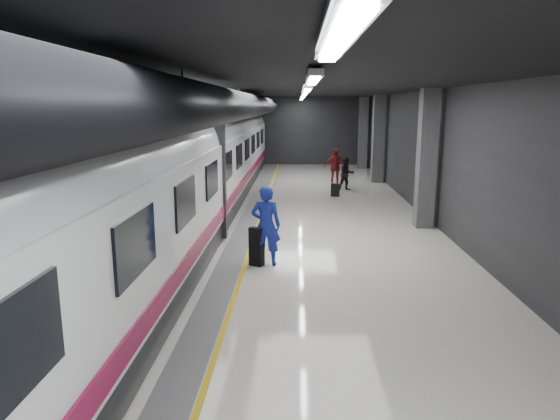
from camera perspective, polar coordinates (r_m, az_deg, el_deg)
ground at (r=14.85m, az=0.54°, el=-3.62°), size 40.00×40.00×0.00m
platform_hall at (r=15.28m, az=-0.43°, el=10.26°), size 10.02×40.02×4.51m
train at (r=14.87m, az=-12.09°, el=4.29°), size 3.05×38.00×4.05m
traveler_main at (r=12.48m, az=-1.62°, el=-1.77°), size 0.77×0.53×2.04m
suitcase_main at (r=12.62m, az=-2.68°, el=-5.10°), size 0.40×0.34×0.56m
shoulder_bag at (r=12.45m, az=-2.81°, el=-2.98°), size 0.36×0.30×0.42m
traveler_far_a at (r=23.99m, az=7.61°, el=4.11°), size 0.89×0.77×1.55m
traveler_far_b at (r=25.29m, az=6.30°, el=4.92°), size 1.15×0.60×1.89m
suitcase_far at (r=22.34m, az=6.33°, el=2.29°), size 0.41×0.29×0.56m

